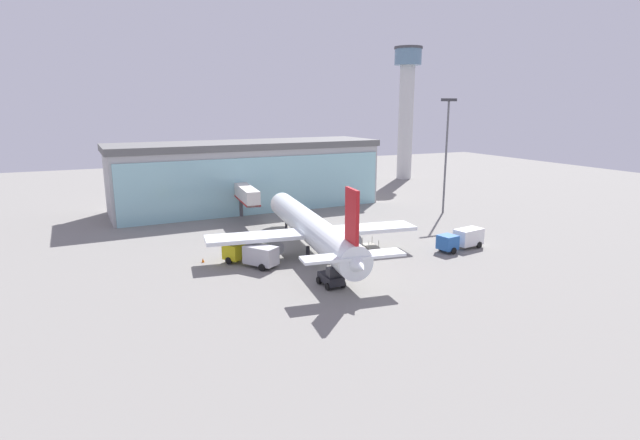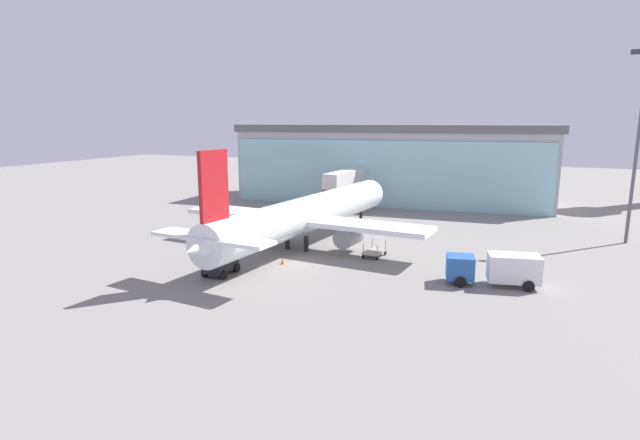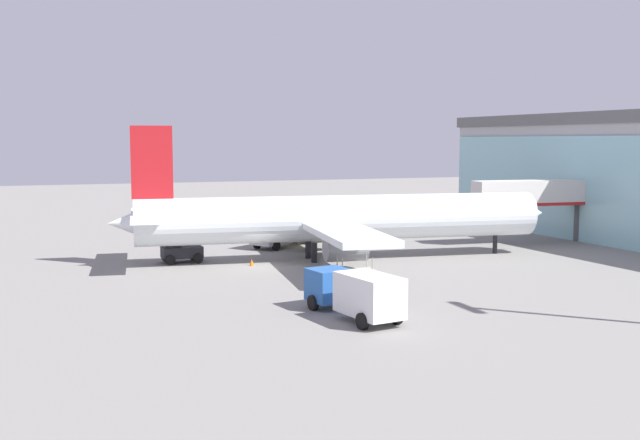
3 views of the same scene
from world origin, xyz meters
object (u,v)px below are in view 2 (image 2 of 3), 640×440
Objects in this scene: airplane at (307,215)px; baggage_cart at (375,252)px; fuel_truck at (496,268)px; catering_truck at (227,229)px; pushback_tug at (220,264)px; safety_cone_nose at (283,261)px; jet_bridge at (347,180)px; safety_cone_wingtip at (207,229)px; apron_light_mast at (639,133)px.

baggage_cart is at bearing -94.90° from airplane.
baggage_cart is at bearing -32.88° from fuel_truck.
baggage_cart is (8.03, -1.69, -2.92)m from airplane.
catering_truck is 12.01m from pushback_tug.
baggage_cart is 9.31m from safety_cone_nose.
fuel_truck is at bearing 2.45° from safety_cone_nose.
jet_bridge is 23.41m from safety_cone_wingtip.
airplane reaches higher than pushback_tug.
baggage_cart is at bearing -151.19° from jet_bridge.
safety_cone_nose is (-31.73, -21.37, -11.77)m from apron_light_mast.
apron_light_mast is at bearing -98.30° from jet_bridge.
safety_cone_nose is at bearing -32.38° from safety_cone_wingtip.
airplane is at bearing -168.62° from jet_bridge.
safety_cone_nose is at bearing -146.04° from apron_light_mast.
catering_truck reaches higher than baggage_cart.
safety_cone_nose is at bearing -155.27° from catering_truck.
baggage_cart is 5.40× the size of safety_cone_wingtip.
baggage_cart is at bearing -124.25° from catering_truck.
safety_cone_nose is (-18.92, -0.81, -1.19)m from fuel_truck.
apron_light_mast reaches higher than fuel_truck.
catering_truck is at bearing -158.97° from apron_light_mast.
pushback_tug reaches higher than baggage_cart.
safety_cone_wingtip is (-14.71, 9.33, 0.00)m from safety_cone_nose.
fuel_truck reaches higher than pushback_tug.
safety_cone_nose is at bearing -37.44° from pushback_tug.
jet_bridge is 0.63× the size of apron_light_mast.
airplane reaches higher than safety_cone_wingtip.
fuel_truck is (28.33, -4.75, 0.00)m from catering_truck.
safety_cone_wingtip is at bearing -24.16° from fuel_truck.
safety_cone_wingtip is (-5.29, 3.78, -1.19)m from catering_truck.
fuel_truck is at bearing -137.58° from jet_bridge.
jet_bridge is 0.34× the size of airplane.
apron_light_mast is at bearing -59.67° from airplane.
safety_cone_wingtip is at bearing 147.62° from safety_cone_nose.
apron_light_mast is 45.49m from pushback_tug.
safety_cone_wingtip is (-22.08, 3.63, -0.23)m from baggage_cart.
fuel_truck is at bearing -101.60° from airplane.
safety_cone_wingtip is at bearing -92.46° from baggage_cart.
airplane reaches higher than jet_bridge.
fuel_truck is at bearing -14.22° from safety_cone_wingtip.
pushback_tug reaches higher than safety_cone_nose.
safety_cone_nose is (-7.37, -5.70, -0.23)m from baggage_cart.
catering_truck is at bearing 27.55° from pushback_tug.
apron_light_mast is 0.55× the size of airplane.
fuel_truck is 23.31m from pushback_tug.
baggage_cart is (10.69, -23.61, -4.18)m from jet_bridge.
apron_light_mast is 49.40m from safety_cone_wingtip.
catering_truck is 11.00m from safety_cone_nose.
baggage_cart is at bearing -47.05° from pushback_tug.
airplane is at bearing 95.11° from safety_cone_nose.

